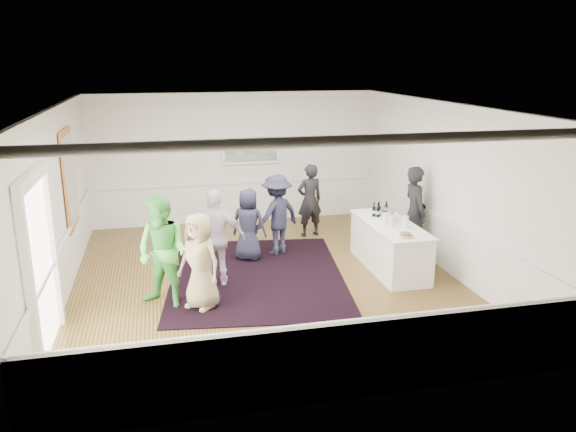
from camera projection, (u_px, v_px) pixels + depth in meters
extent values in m
plane|color=olive|center=(266.00, 279.00, 10.47)|extent=(8.00, 8.00, 0.00)
cube|color=white|center=(264.00, 105.00, 9.60)|extent=(7.00, 8.00, 0.02)
cube|color=white|center=(57.00, 207.00, 9.28)|extent=(0.02, 8.00, 3.20)
cube|color=white|center=(443.00, 186.00, 10.79)|extent=(0.02, 8.00, 3.20)
cube|color=white|center=(235.00, 158.00, 13.79)|extent=(7.00, 0.02, 3.20)
cube|color=white|center=(331.00, 278.00, 6.28)|extent=(7.00, 0.02, 3.20)
cube|color=#C6773A|center=(70.00, 179.00, 10.46)|extent=(0.04, 1.25, 1.85)
cube|color=white|center=(71.00, 179.00, 10.46)|extent=(0.01, 1.05, 1.65)
cube|color=white|center=(31.00, 294.00, 6.85)|extent=(0.10, 0.14, 2.40)
cube|color=white|center=(53.00, 250.00, 8.39)|extent=(0.10, 0.14, 2.40)
cube|color=white|center=(31.00, 178.00, 7.27)|extent=(0.10, 1.78, 0.16)
cube|color=white|center=(40.00, 270.00, 7.61)|extent=(0.02, 1.50, 2.40)
cube|color=white|center=(251.00, 151.00, 13.78)|extent=(1.44, 0.05, 0.66)
cube|color=#256332|center=(251.00, 151.00, 13.75)|extent=(1.30, 0.01, 0.52)
cube|color=black|center=(257.00, 275.00, 10.62)|extent=(3.72, 4.57, 0.02)
cube|color=white|center=(389.00, 246.00, 10.87)|extent=(0.81, 2.21, 0.91)
cube|color=white|center=(391.00, 224.00, 10.75)|extent=(0.87, 2.27, 0.02)
imported|color=black|center=(415.00, 212.00, 11.41)|extent=(0.46, 0.70, 1.90)
imported|color=tan|center=(200.00, 261.00, 9.08)|extent=(0.92, 0.91, 1.61)
imported|color=green|center=(163.00, 252.00, 9.12)|extent=(1.15, 1.11, 1.87)
imported|color=silver|center=(216.00, 238.00, 9.98)|extent=(1.08, 0.56, 1.76)
imported|color=#212238|center=(277.00, 215.00, 11.61)|extent=(1.26, 1.07, 1.69)
imported|color=black|center=(310.00, 200.00, 12.83)|extent=(0.68, 0.51, 1.68)
imported|color=#212238|center=(248.00, 225.00, 11.30)|extent=(0.86, 0.75, 1.48)
cylinder|color=#73C245|center=(391.00, 221.00, 10.46)|extent=(0.12, 0.12, 0.24)
cylinder|color=#CB3B3C|center=(405.00, 222.00, 10.43)|extent=(0.12, 0.12, 0.24)
cylinder|color=#6EB540|center=(386.00, 218.00, 10.64)|extent=(0.12, 0.12, 0.24)
cylinder|color=silver|center=(387.00, 215.00, 10.88)|extent=(0.26, 0.26, 0.25)
imported|color=white|center=(406.00, 236.00, 9.91)|extent=(0.25, 0.25, 0.06)
cylinder|color=olive|center=(406.00, 234.00, 9.90)|extent=(0.19, 0.19, 0.04)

